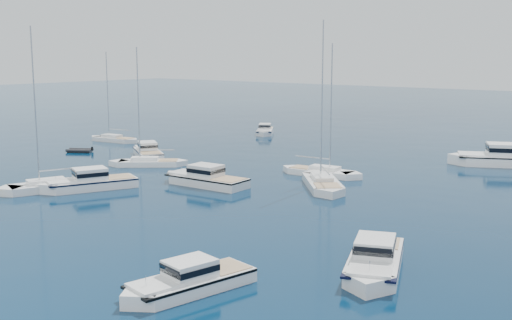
% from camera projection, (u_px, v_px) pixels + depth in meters
% --- Properties ---
extents(motor_cruiser_near, '(4.18, 8.88, 2.24)m').
position_uv_depth(motor_cruiser_near, '(188.00, 292.00, 34.12)').
color(motor_cruiser_near, silver).
rests_on(motor_cruiser_near, ground).
extents(motor_cruiser_right, '(6.51, 10.11, 2.55)m').
position_uv_depth(motor_cruiser_right, '(374.00, 271.00, 37.26)').
color(motor_cruiser_right, silver).
rests_on(motor_cruiser_right, ground).
extents(motor_cruiser_left, '(6.69, 10.23, 2.58)m').
position_uv_depth(motor_cruiser_left, '(89.00, 189.00, 59.72)').
color(motor_cruiser_left, white).
rests_on(motor_cruiser_left, ground).
extents(motor_cruiser_centre, '(10.12, 3.66, 2.61)m').
position_uv_depth(motor_cruiser_centre, '(205.00, 185.00, 61.51)').
color(motor_cruiser_centre, silver).
rests_on(motor_cruiser_centre, ground).
extents(motor_cruiser_far_l, '(9.13, 7.26, 2.38)m').
position_uv_depth(motor_cruiser_far_l, '(148.00, 156.00, 78.68)').
color(motor_cruiser_far_l, white).
rests_on(motor_cruiser_far_l, ground).
extents(motor_cruiser_distant, '(12.77, 8.98, 3.25)m').
position_uv_depth(motor_cruiser_distant, '(501.00, 165.00, 72.34)').
color(motor_cruiser_distant, white).
rests_on(motor_cruiser_distant, ground).
extents(motor_cruiser_horizon, '(6.52, 7.97, 2.09)m').
position_uv_depth(motor_cruiser_horizon, '(265.00, 134.00, 100.26)').
color(motor_cruiser_horizon, silver).
rests_on(motor_cruiser_horizon, ground).
extents(sailboat_fore, '(6.21, 11.00, 15.72)m').
position_uv_depth(sailboat_fore, '(52.00, 190.00, 59.34)').
color(sailboat_fore, white).
rests_on(sailboat_fore, ground).
extents(sailboat_mid_r, '(9.65, 10.21, 16.40)m').
position_uv_depth(sailboat_mid_r, '(322.00, 187.00, 60.53)').
color(sailboat_mid_r, silver).
rests_on(sailboat_mid_r, ground).
extents(sailboat_mid_l, '(8.78, 8.00, 13.88)m').
position_uv_depth(sailboat_mid_l, '(148.00, 166.00, 72.09)').
color(sailboat_mid_l, white).
rests_on(sailboat_mid_l, ground).
extents(sailboat_centre, '(9.89, 3.57, 14.22)m').
position_uv_depth(sailboat_centre, '(321.00, 175.00, 66.41)').
color(sailboat_centre, white).
rests_on(sailboat_centre, ground).
extents(sailboat_far_l, '(9.35, 3.64, 13.39)m').
position_uv_depth(sailboat_far_l, '(114.00, 141.00, 91.84)').
color(sailboat_far_l, silver).
rests_on(sailboat_far_l, ground).
extents(tender_grey_near, '(3.66, 3.14, 0.95)m').
position_uv_depth(tender_grey_near, '(371.00, 271.00, 37.27)').
color(tender_grey_near, black).
rests_on(tender_grey_near, ground).
extents(tender_grey_far, '(3.86, 3.38, 0.95)m').
position_uv_depth(tender_grey_far, '(80.00, 152.00, 81.94)').
color(tender_grey_far, black).
rests_on(tender_grey_far, ground).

